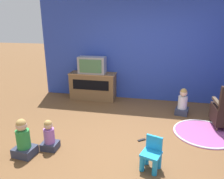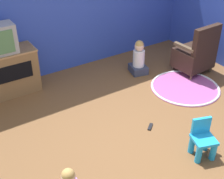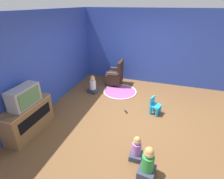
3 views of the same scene
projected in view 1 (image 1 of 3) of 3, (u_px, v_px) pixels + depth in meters
name	position (u px, v px, depth m)	size (l,w,h in m)	color
ground_plane	(141.00, 143.00, 3.92)	(30.00, 30.00, 0.00)	brown
wall_back	(140.00, 51.00, 5.78)	(5.46, 0.12, 2.64)	#2D47B2
tv_cabinet	(93.00, 85.00, 6.03)	(1.26, 0.46, 0.73)	brown
television	(92.00, 65.00, 5.81)	(0.72, 0.32, 0.45)	#939399
yellow_kid_chair	(151.00, 156.00, 3.20)	(0.34, 0.33, 0.50)	#1E99DB
play_mat	(204.00, 133.00, 4.26)	(1.16, 1.16, 0.04)	#A54C8C
child_watching_left	(183.00, 103.00, 5.06)	(0.35, 0.38, 0.63)	#33384C
child_watching_center	(23.00, 140.00, 3.50)	(0.36, 0.32, 0.65)	#33384C
child_watching_right	(49.00, 137.00, 3.69)	(0.27, 0.24, 0.54)	#33384C
remote_control	(142.00, 140.00, 4.01)	(0.14, 0.13, 0.02)	black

